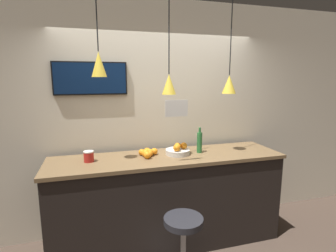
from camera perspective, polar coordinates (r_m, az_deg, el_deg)
back_wall at (r=3.37m, az=-2.15°, el=1.74°), size 8.00×0.06×2.90m
service_counter at (r=3.22m, az=0.00°, el=-15.71°), size 2.67×0.69×1.08m
bar_stool at (r=2.67m, az=3.33°, el=-24.10°), size 0.45×0.45×0.70m
fruit_bowl at (r=3.07m, az=2.20°, el=-5.36°), size 0.28×0.28×0.14m
orange_pile at (r=3.02m, az=-4.44°, el=-5.82°), size 0.22×0.24×0.09m
juice_bottle at (r=3.15m, az=6.87°, el=-3.48°), size 0.06×0.06×0.31m
spread_jar at (r=2.93m, az=-16.87°, el=-6.35°), size 0.11×0.11×0.12m
pendant_lamp_left at (r=2.75m, az=-14.83°, el=12.96°), size 0.15×0.15×0.84m
pendant_lamp_middle at (r=2.86m, az=0.21°, el=9.25°), size 0.15×0.15×1.02m
pendant_lamp_right at (r=3.14m, az=13.16°, el=8.99°), size 0.16×0.16×1.02m
mounted_tv at (r=3.18m, az=-16.50°, el=9.91°), size 0.83×0.04×0.38m
hanging_menu_board at (r=2.66m, az=1.85°, el=3.88°), size 0.24×0.01×0.17m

